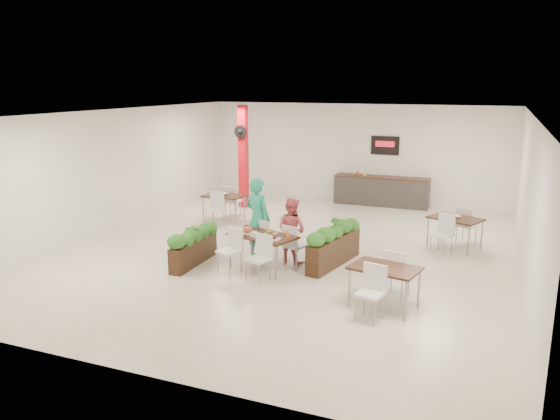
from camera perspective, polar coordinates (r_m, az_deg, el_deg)
The scene contains 12 objects.
ground at distance 12.91m, azimuth 1.03°, elevation -4.26°, with size 12.00×12.00×0.00m, color beige.
room_shell at distance 12.46m, azimuth 1.07°, elevation 4.59°, with size 10.10×12.10×3.22m.
red_column at distance 17.13m, azimuth -3.87°, elevation 5.69°, with size 0.40×0.41×3.20m.
service_counter at distance 17.82m, azimuth 10.53°, elevation 2.04°, with size 3.00×0.64×2.20m.
main_table at distance 11.50m, azimuth -1.87°, elevation -3.15°, with size 1.66×1.92×0.92m.
diner_man at distance 12.15m, azimuth -2.33°, elevation -0.88°, with size 0.67×0.44×1.83m, color #27A983.
diner_woman at distance 11.91m, azimuth 1.19°, elevation -2.12°, with size 0.71×0.55×1.45m, color #DF636B.
planter_left at distance 11.98m, azimuth -9.04°, elevation -3.36°, with size 0.43×1.75×0.91m.
planter_right at distance 11.82m, azimuth 5.67°, elevation -3.41°, with size 0.72×1.99×1.06m.
side_table_a at distance 15.62m, azimuth -5.89°, elevation 1.12°, with size 1.14×1.63×0.92m.
side_table_b at distance 13.59m, azimuth 17.84°, elevation -1.27°, with size 1.38×1.65×0.92m.
side_table_c at distance 9.72m, azimuth 10.88°, elevation -6.59°, with size 1.28×1.67×0.92m.
Camera 1 is at (4.35, -11.52, 3.87)m, focal length 35.00 mm.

